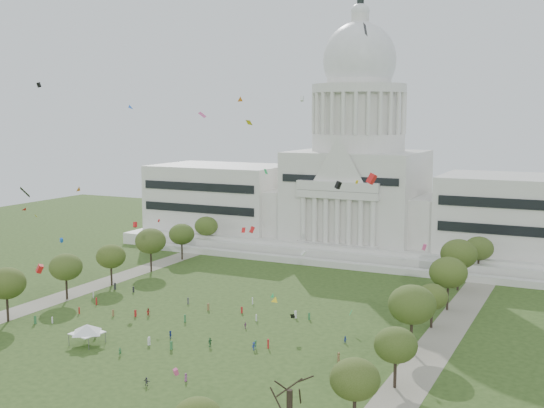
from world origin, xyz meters
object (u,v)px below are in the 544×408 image
Objects in this scene: capitol at (357,186)px; person_0 at (339,357)px; big_bare_tree at (290,385)px; event_tent at (87,328)px.

person_0 is at bearing -72.92° from capitol.
person_0 is at bearing 98.11° from big_bare_tree.
big_bare_tree is 34.64m from person_0.
person_0 is (-4.76, 33.44, -7.68)m from big_bare_tree.
event_tent is at bearing -98.07° from capitol.
big_bare_tree is 1.44× the size of event_tent.
capitol reaches higher than person_0.
big_bare_tree is (38.00, -141.59, -13.62)m from capitol.
event_tent is (-17.13, -120.87, -18.94)m from capitol.
capitol is at bearing 81.93° from event_tent.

